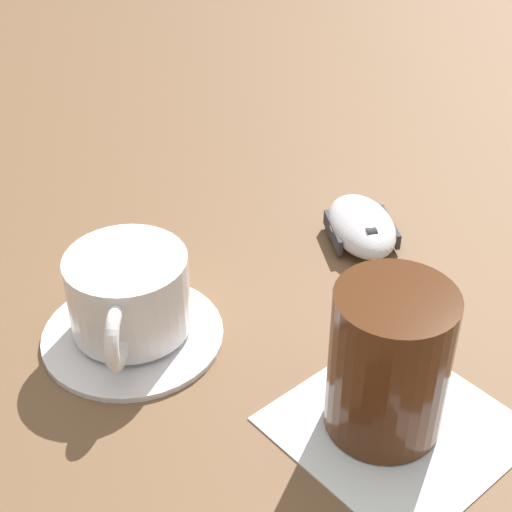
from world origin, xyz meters
TOP-DOWN VIEW (x-y plane):
  - ground_plane at (0.00, 0.00)m, footprint 3.00×3.00m
  - saucer at (-0.05, -0.08)m, footprint 0.14×0.14m
  - coffee_cup at (-0.05, -0.08)m, footprint 0.12×0.09m
  - computer_mouse at (-0.14, 0.14)m, footprint 0.10×0.06m
  - mouse_cable at (0.05, 0.12)m, footprint 0.25×0.09m
  - napkin_under_glass at (0.08, 0.09)m, footprint 0.19×0.19m
  - drinking_glass at (0.08, 0.08)m, footprint 0.08×0.08m

SIDE VIEW (x-z plane):
  - ground_plane at x=0.00m, z-range 0.00..0.00m
  - napkin_under_glass at x=0.08m, z-range 0.00..0.00m
  - mouse_cable at x=0.05m, z-range 0.00..0.00m
  - saucer at x=-0.05m, z-range 0.00..0.01m
  - computer_mouse at x=-0.14m, z-range 0.00..0.03m
  - coffee_cup at x=-0.05m, z-range 0.01..0.07m
  - drinking_glass at x=0.08m, z-range 0.00..0.11m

